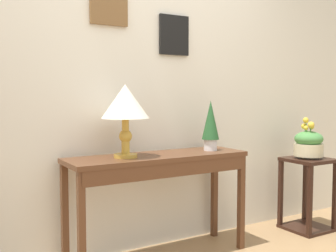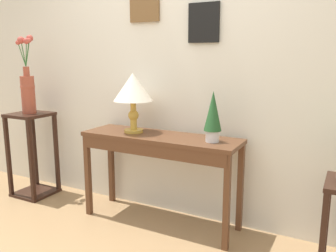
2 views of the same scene
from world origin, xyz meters
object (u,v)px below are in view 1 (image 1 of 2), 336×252
at_px(table_lamp, 125,104).
at_px(potted_plant_on_console, 211,124).
at_px(console_table, 160,169).
at_px(pedestal_stand_right, 307,194).
at_px(planter_bowl_wide_right, 309,143).

distance_m(table_lamp, potted_plant_on_console, 0.75).
relative_size(console_table, potted_plant_on_console, 3.47).
relative_size(table_lamp, potted_plant_on_console, 1.29).
xyz_separation_m(console_table, table_lamp, (-0.26, 0.02, 0.48)).
xyz_separation_m(table_lamp, pedestal_stand_right, (1.74, -0.12, -0.83)).
height_order(potted_plant_on_console, pedestal_stand_right, potted_plant_on_console).
distance_m(console_table, pedestal_stand_right, 1.52).
bearing_deg(console_table, planter_bowl_wide_right, -3.84).
bearing_deg(table_lamp, console_table, -5.30).
height_order(console_table, table_lamp, table_lamp).
relative_size(table_lamp, pedestal_stand_right, 0.78).
bearing_deg(potted_plant_on_console, table_lamp, 179.11).
distance_m(potted_plant_on_console, pedestal_stand_right, 1.22).
bearing_deg(table_lamp, pedestal_stand_right, -4.07).
bearing_deg(potted_plant_on_console, console_table, -178.39).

